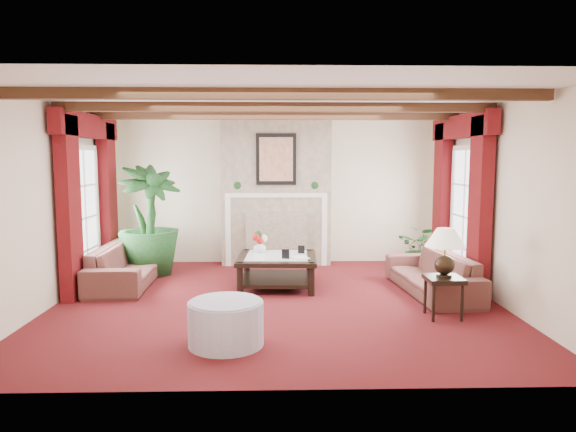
{
  "coord_description": "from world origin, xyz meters",
  "views": [
    {
      "loc": [
        -0.03,
        -6.92,
        1.96
      ],
      "look_at": [
        0.16,
        0.4,
        1.14
      ],
      "focal_mm": 32.0,
      "sensor_mm": 36.0,
      "label": 1
    }
  ],
  "objects_px": {
    "sofa_right": "(432,267)",
    "coffee_table": "(277,271)",
    "ottoman": "(226,323)",
    "side_table": "(443,297)",
    "potted_palm": "(150,244)",
    "sofa_left": "(127,258)"
  },
  "relations": [
    {
      "from": "sofa_right",
      "to": "coffee_table",
      "type": "height_order",
      "value": "sofa_right"
    },
    {
      "from": "sofa_right",
      "to": "ottoman",
      "type": "height_order",
      "value": "sofa_right"
    },
    {
      "from": "sofa_right",
      "to": "side_table",
      "type": "distance_m",
      "value": 1.18
    },
    {
      "from": "sofa_right",
      "to": "potted_palm",
      "type": "relative_size",
      "value": 0.97
    },
    {
      "from": "sofa_right",
      "to": "potted_palm",
      "type": "bearing_deg",
      "value": -112.09
    },
    {
      "from": "sofa_right",
      "to": "ottoman",
      "type": "xyz_separation_m",
      "value": [
        -2.82,
        -2.04,
        -0.16
      ]
    },
    {
      "from": "sofa_left",
      "to": "coffee_table",
      "type": "height_order",
      "value": "sofa_left"
    },
    {
      "from": "sofa_right",
      "to": "side_table",
      "type": "height_order",
      "value": "sofa_right"
    },
    {
      "from": "coffee_table",
      "to": "side_table",
      "type": "height_order",
      "value": "side_table"
    },
    {
      "from": "potted_palm",
      "to": "ottoman",
      "type": "relative_size",
      "value": 2.64
    },
    {
      "from": "sofa_right",
      "to": "ottoman",
      "type": "distance_m",
      "value": 3.48
    },
    {
      "from": "potted_palm",
      "to": "side_table",
      "type": "height_order",
      "value": "potted_palm"
    },
    {
      "from": "sofa_left",
      "to": "side_table",
      "type": "xyz_separation_m",
      "value": [
        4.4,
        -1.83,
        -0.15
      ]
    },
    {
      "from": "sofa_left",
      "to": "sofa_right",
      "type": "distance_m",
      "value": 4.66
    },
    {
      "from": "sofa_right",
      "to": "side_table",
      "type": "bearing_deg",
      "value": -15.55
    },
    {
      "from": "side_table",
      "to": "ottoman",
      "type": "height_order",
      "value": "side_table"
    },
    {
      "from": "sofa_left",
      "to": "ottoman",
      "type": "bearing_deg",
      "value": -147.92
    },
    {
      "from": "sofa_right",
      "to": "side_table",
      "type": "relative_size",
      "value": 4.0
    },
    {
      "from": "sofa_left",
      "to": "potted_palm",
      "type": "distance_m",
      "value": 0.71
    },
    {
      "from": "coffee_table",
      "to": "potted_palm",
      "type": "bearing_deg",
      "value": 159.32
    },
    {
      "from": "sofa_left",
      "to": "coffee_table",
      "type": "relative_size",
      "value": 1.78
    },
    {
      "from": "coffee_table",
      "to": "ottoman",
      "type": "bearing_deg",
      "value": -100.17
    }
  ]
}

